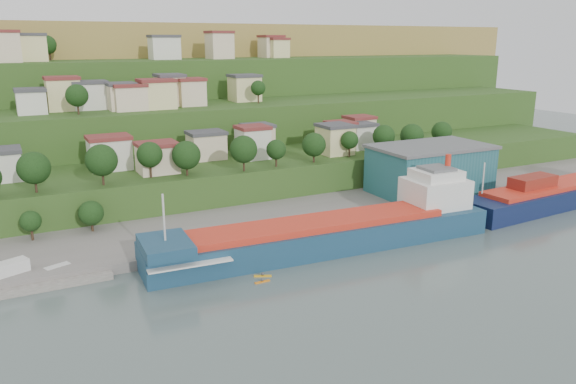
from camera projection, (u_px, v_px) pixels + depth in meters
ground at (319, 270)px, 104.85m from camera, size 500.00×500.00×0.00m
quay at (332, 215)px, 137.72m from camera, size 220.00×26.00×4.00m
hillside at (128, 137)px, 249.56m from camera, size 360.00×211.27×96.00m
cargo_ship_near at (335, 233)px, 115.49m from camera, size 74.73×15.78×19.06m
cargo_ship_far at (566, 193)px, 147.18m from camera, size 64.77×14.84×17.44m
warehouse at (430, 169)px, 149.50m from camera, size 31.28×19.47×12.80m
caravan at (9, 270)px, 97.89m from camera, size 6.96×4.89×3.00m
dinghy at (57, 268)px, 101.55m from camera, size 4.75×3.12×0.89m
kayak_orange at (262, 281)px, 99.36m from camera, size 2.92×0.61×0.73m
kayak_yellow at (263, 275)px, 101.76m from camera, size 3.15×1.86×0.80m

